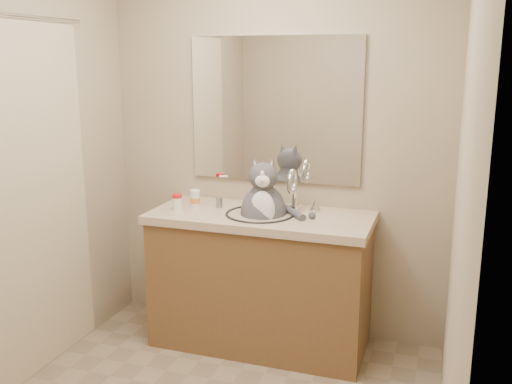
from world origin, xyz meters
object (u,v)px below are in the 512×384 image
Objects in this scene: cat at (264,210)px; pill_bottle_redcap at (177,202)px; pill_bottle_orange at (195,199)px; grey_canister at (219,202)px.

cat is 5.53× the size of pill_bottle_redcap.
cat is 0.46m from pill_bottle_orange.
cat is 8.53× the size of grey_canister.
cat is at bearing -3.04° from pill_bottle_orange.
cat reaches higher than pill_bottle_redcap.
pill_bottle_redcap is (-0.53, -0.08, 0.03)m from cat.
pill_bottle_redcap is 1.54× the size of grey_canister.
grey_canister is (0.15, 0.04, -0.02)m from pill_bottle_orange.
grey_canister is at bearing 154.78° from cat.
grey_canister is at bearing 33.58° from pill_bottle_redcap.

